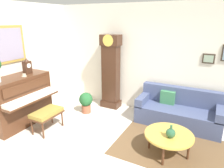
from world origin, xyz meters
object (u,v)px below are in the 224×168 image
grandfather_clock (111,74)px  green_jug (171,133)px  piano (20,100)px  couch (178,111)px  potted_plant (86,101)px  teacup (24,75)px  mantel_clock (27,67)px  coffee_table (169,135)px  piano_bench (47,114)px

grandfather_clock → green_jug: grandfather_clock is taller
piano → green_jug: bearing=5.5°
grandfather_clock → couch: grandfather_clock is taller
couch → potted_plant: couch is taller
teacup → green_jug: 3.36m
grandfather_clock → potted_plant: grandfather_clock is taller
piano → green_jug: piano is taller
piano → mantel_clock: 0.81m
grandfather_clock → coffee_table: grandfather_clock is taller
piano_bench → teacup: 1.02m
couch → green_jug: (0.10, -1.39, 0.19)m
piano → mantel_clock: mantel_clock is taller
piano → grandfather_clock: size_ratio=0.71×
coffee_table → mantel_clock: mantel_clock is taller
piano → potted_plant: bearing=49.2°
couch → potted_plant: 2.35m
mantel_clock → teacup: mantel_clock is taller
piano → piano_bench: piano is taller
couch → teacup: 3.67m
teacup → potted_plant: (0.90, 1.09, -0.86)m
potted_plant → mantel_clock: bearing=-139.4°
piano → teacup: (0.13, 0.10, 0.60)m
couch → grandfather_clock: bearing=175.6°
piano → potted_plant: piano is taller
piano_bench → teacup: bearing=173.8°
mantel_clock → potted_plant: bearing=40.6°
teacup → piano: bearing=-142.1°
mantel_clock → green_jug: bearing=0.2°
mantel_clock → piano: bearing=-90.3°
mantel_clock → teacup: 0.29m
grandfather_clock → green_jug: 2.56m
piano → grandfather_clock: bearing=52.6°
grandfather_clock → coffee_table: bearing=-36.3°
grandfather_clock → green_jug: bearing=-37.5°
piano_bench → grandfather_clock: 2.02m
couch → mantel_clock: mantel_clock is taller
piano_bench → potted_plant: size_ratio=1.25×
grandfather_clock → potted_plant: size_ratio=3.62×
couch → teacup: teacup is taller
couch → mantel_clock: bearing=-157.1°
coffee_table → potted_plant: potted_plant is taller
coffee_table → couch: bearing=92.6°
green_jug → potted_plant: size_ratio=0.43×
green_jug → mantel_clock: bearing=-179.8°
green_jug → grandfather_clock: bearing=142.5°
piano → teacup: teacup is taller
coffee_table → mantel_clock: size_ratio=2.32×
teacup → grandfather_clock: bearing=53.7°
grandfather_clock → green_jug: (1.99, -1.53, -0.47)m
piano_bench → piano: bearing=-178.0°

